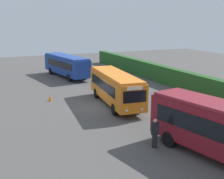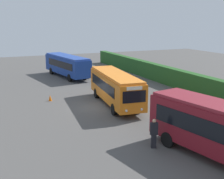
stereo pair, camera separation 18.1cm
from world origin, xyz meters
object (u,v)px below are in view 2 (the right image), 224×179
at_px(bus_orange, 115,87).
at_px(person_left, 85,68).
at_px(bus_blue, 67,65).
at_px(traffic_cone, 50,98).
at_px(bus_maroon, 216,127).
at_px(person_right, 154,133).
at_px(person_center, 89,72).

height_order(bus_orange, person_left, bus_orange).
bearing_deg(bus_blue, traffic_cone, 147.81).
relative_size(bus_blue, person_left, 5.48).
height_order(bus_maroon, traffic_cone, bus_maroon).
relative_size(bus_orange, person_right, 5.21).
bearing_deg(bus_orange, person_right, -4.14).
distance_m(bus_maroon, traffic_cone, 17.72).
bearing_deg(person_right, bus_maroon, 65.02).
distance_m(bus_blue, person_left, 2.98).
bearing_deg(bus_maroon, bus_blue, 171.00).
xyz_separation_m(bus_maroon, person_right, (-2.67, -2.52, -0.88)).
xyz_separation_m(bus_orange, person_center, (-13.14, 1.95, -0.84)).
relative_size(bus_blue, bus_maroon, 1.17).
distance_m(bus_blue, person_right, 25.73).
bearing_deg(person_center, person_left, -138.30).
xyz_separation_m(bus_blue, bus_orange, (15.67, 0.38, 0.02)).
height_order(bus_orange, traffic_cone, bus_orange).
height_order(person_center, person_right, person_right).
relative_size(bus_blue, traffic_cone, 17.54).
distance_m(bus_maroon, person_left, 28.87).
xyz_separation_m(person_right, traffic_cone, (-13.90, -3.55, -0.72)).
relative_size(person_left, person_center, 1.09).
relative_size(bus_orange, bus_maroon, 1.11).
height_order(bus_orange, bus_maroon, bus_maroon).
xyz_separation_m(person_left, person_right, (26.12, -4.33, 0.00)).
distance_m(person_right, traffic_cone, 14.36).
bearing_deg(person_left, person_right, 158.89).
bearing_deg(bus_blue, person_center, -146.36).
distance_m(bus_maroon, person_right, 3.78).
distance_m(person_left, person_center, 3.02).
distance_m(person_center, person_right, 23.46).
bearing_deg(bus_orange, bus_maroon, 9.38).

